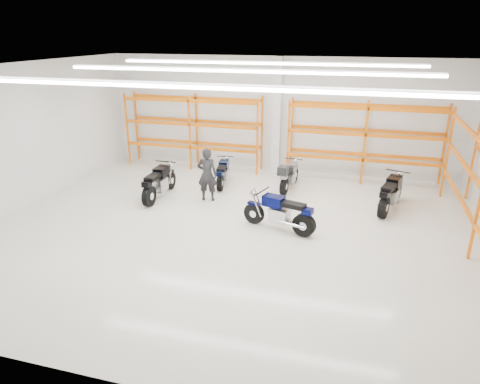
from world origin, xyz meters
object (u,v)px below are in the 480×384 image
(motorcycle_main, at_px, (282,214))
(standing_man, at_px, (207,175))
(motorcycle_back_b, at_px, (223,173))
(motorcycle_back_a, at_px, (158,183))
(motorcycle_back_c, at_px, (288,176))
(motorcycle_back_d, at_px, (390,194))
(structural_column, at_px, (277,116))

(motorcycle_main, distance_m, standing_man, 3.30)
(motorcycle_back_b, height_order, standing_man, standing_man)
(motorcycle_back_a, height_order, motorcycle_back_b, motorcycle_back_a)
(motorcycle_back_c, relative_size, standing_man, 1.16)
(motorcycle_back_d, bearing_deg, motorcycle_back_a, -172.25)
(motorcycle_back_d, bearing_deg, motorcycle_back_b, 171.76)
(motorcycle_back_a, distance_m, motorcycle_back_b, 2.53)
(motorcycle_back_b, distance_m, structural_column, 3.25)
(motorcycle_back_a, xyz_separation_m, motorcycle_back_d, (7.53, 1.02, 0.00))
(motorcycle_main, distance_m, motorcycle_back_b, 4.28)
(standing_man, xyz_separation_m, structural_column, (1.58, 3.80, 1.34))
(motorcycle_back_b, height_order, structural_column, structural_column)
(motorcycle_back_a, height_order, standing_man, standing_man)
(motorcycle_main, relative_size, motorcycle_back_d, 0.97)
(motorcycle_back_b, height_order, motorcycle_back_c, motorcycle_back_c)
(standing_man, bearing_deg, motorcycle_back_d, 179.72)
(motorcycle_back_c, xyz_separation_m, structural_column, (-0.87, 2.07, 1.73))
(structural_column, bearing_deg, motorcycle_back_d, -35.52)
(motorcycle_back_a, relative_size, structural_column, 0.52)
(motorcycle_main, xyz_separation_m, structural_column, (-1.25, 5.46, 1.73))
(motorcycle_back_d, distance_m, standing_man, 5.93)
(motorcycle_main, xyz_separation_m, standing_man, (-2.83, 1.67, 0.39))
(motorcycle_back_b, height_order, motorcycle_back_d, motorcycle_back_d)
(motorcycle_back_c, bearing_deg, motorcycle_back_b, -176.37)
(motorcycle_main, bearing_deg, motorcycle_back_c, 96.36)
(motorcycle_main, bearing_deg, motorcycle_back_d, 38.20)
(standing_man, relative_size, structural_column, 0.40)
(motorcycle_back_b, distance_m, motorcycle_back_d, 5.90)
(motorcycle_main, relative_size, motorcycle_back_b, 1.12)
(motorcycle_main, xyz_separation_m, motorcycle_back_c, (-0.38, 3.39, -0.00))
(motorcycle_back_c, height_order, standing_man, standing_man)
(standing_man, bearing_deg, motorcycle_back_c, -152.17)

